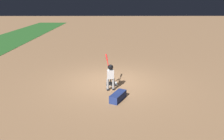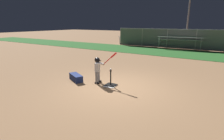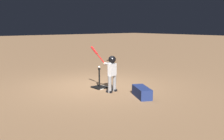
{
  "view_description": "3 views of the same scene",
  "coord_description": "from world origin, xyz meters",
  "px_view_note": "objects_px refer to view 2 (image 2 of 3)",
  "views": [
    {
      "loc": [
        -9.19,
        0.07,
        3.47
      ],
      "look_at": [
        -0.93,
        0.01,
        0.85
      ],
      "focal_mm": 35.0,
      "sensor_mm": 36.0,
      "label": 1
    },
    {
      "loc": [
        3.19,
        -5.51,
        2.42
      ],
      "look_at": [
        -0.43,
        0.36,
        0.56
      ],
      "focal_mm": 28.0,
      "sensor_mm": 36.0,
      "label": 2
    },
    {
      "loc": [
        -6.79,
        4.83,
        1.94
      ],
      "look_at": [
        -0.98,
        0.1,
        0.67
      ],
      "focal_mm": 42.0,
      "sensor_mm": 36.0,
      "label": 3
    }
  ],
  "objects_px": {
    "batting_tee": "(111,83)",
    "equipment_bag": "(76,78)",
    "batter_child": "(98,67)",
    "baseball": "(111,69)",
    "bleachers_far_left": "(136,41)",
    "bleachers_far_right": "(180,42)"
  },
  "relations": [
    {
      "from": "batting_tee",
      "to": "batter_child",
      "type": "distance_m",
      "value": 0.86
    },
    {
      "from": "baseball",
      "to": "equipment_bag",
      "type": "distance_m",
      "value": 1.71
    },
    {
      "from": "bleachers_far_right",
      "to": "equipment_bag",
      "type": "height_order",
      "value": "bleachers_far_right"
    },
    {
      "from": "batting_tee",
      "to": "bleachers_far_left",
      "type": "height_order",
      "value": "bleachers_far_left"
    },
    {
      "from": "batting_tee",
      "to": "baseball",
      "type": "distance_m",
      "value": 0.58
    },
    {
      "from": "baseball",
      "to": "batter_child",
      "type": "bearing_deg",
      "value": 178.66
    },
    {
      "from": "baseball",
      "to": "bleachers_far_right",
      "type": "height_order",
      "value": "bleachers_far_right"
    },
    {
      "from": "batting_tee",
      "to": "batter_child",
      "type": "bearing_deg",
      "value": 178.66
    },
    {
      "from": "bleachers_far_left",
      "to": "equipment_bag",
      "type": "height_order",
      "value": "bleachers_far_left"
    },
    {
      "from": "baseball",
      "to": "equipment_bag",
      "type": "height_order",
      "value": "baseball"
    },
    {
      "from": "batter_child",
      "to": "equipment_bag",
      "type": "bearing_deg",
      "value": -164.25
    },
    {
      "from": "batter_child",
      "to": "bleachers_far_right",
      "type": "distance_m",
      "value": 12.66
    },
    {
      "from": "batter_child",
      "to": "baseball",
      "type": "bearing_deg",
      "value": -1.34
    },
    {
      "from": "batting_tee",
      "to": "batter_child",
      "type": "xyz_separation_m",
      "value": [
        -0.61,
        0.01,
        0.6
      ]
    },
    {
      "from": "batting_tee",
      "to": "baseball",
      "type": "xyz_separation_m",
      "value": [
        -0.0,
        0.0,
        0.58
      ]
    },
    {
      "from": "baseball",
      "to": "equipment_bag",
      "type": "xyz_separation_m",
      "value": [
        -1.6,
        -0.27,
        -0.53
      ]
    },
    {
      "from": "batter_child",
      "to": "equipment_bag",
      "type": "distance_m",
      "value": 1.17
    },
    {
      "from": "batter_child",
      "to": "bleachers_far_left",
      "type": "height_order",
      "value": "batter_child"
    },
    {
      "from": "baseball",
      "to": "bleachers_far_left",
      "type": "relative_size",
      "value": 0.02
    },
    {
      "from": "batting_tee",
      "to": "bleachers_far_left",
      "type": "xyz_separation_m",
      "value": [
        -4.81,
        13.29,
        0.35
      ]
    },
    {
      "from": "batting_tee",
      "to": "equipment_bag",
      "type": "xyz_separation_m",
      "value": [
        -1.6,
        -0.27,
        0.05
      ]
    },
    {
      "from": "batter_child",
      "to": "bleachers_far_left",
      "type": "xyz_separation_m",
      "value": [
        -4.2,
        13.28,
        -0.25
      ]
    }
  ]
}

